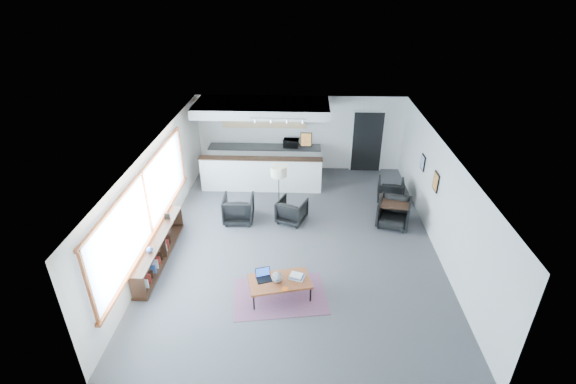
{
  "coord_description": "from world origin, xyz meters",
  "views": [
    {
      "loc": [
        0.13,
        -9.1,
        6.23
      ],
      "look_at": [
        -0.25,
        0.4,
        1.18
      ],
      "focal_mm": 26.0,
      "sensor_mm": 36.0,
      "label": 1
    }
  ],
  "objects_px": {
    "dining_chair_near": "(394,214)",
    "laptop": "(263,276)",
    "armchair_left": "(238,208)",
    "coffee_table": "(280,282)",
    "floor_lamp": "(279,173)",
    "dining_table": "(394,203)",
    "armchair_right": "(292,210)",
    "microwave": "(291,142)",
    "book_stack": "(297,276)",
    "ceramic_pot": "(277,277)",
    "dining_chair_far": "(390,191)"
  },
  "relations": [
    {
      "from": "ceramic_pot",
      "to": "book_stack",
      "type": "distance_m",
      "value": 0.44
    },
    {
      "from": "dining_table",
      "to": "dining_chair_near",
      "type": "bearing_deg",
      "value": -95.98
    },
    {
      "from": "coffee_table",
      "to": "microwave",
      "type": "bearing_deg",
      "value": 75.81
    },
    {
      "from": "book_stack",
      "to": "dining_table",
      "type": "distance_m",
      "value": 4.0
    },
    {
      "from": "laptop",
      "to": "book_stack",
      "type": "distance_m",
      "value": 0.71
    },
    {
      "from": "armchair_left",
      "to": "floor_lamp",
      "type": "height_order",
      "value": "floor_lamp"
    },
    {
      "from": "floor_lamp",
      "to": "ceramic_pot",
      "type": "bearing_deg",
      "value": -87.31
    },
    {
      "from": "coffee_table",
      "to": "book_stack",
      "type": "relative_size",
      "value": 3.94
    },
    {
      "from": "book_stack",
      "to": "armchair_right",
      "type": "xyz_separation_m",
      "value": [
        -0.2,
        2.97,
        -0.1
      ]
    },
    {
      "from": "dining_table",
      "to": "floor_lamp",
      "type": "bearing_deg",
      "value": 176.47
    },
    {
      "from": "ceramic_pot",
      "to": "microwave",
      "type": "distance_m",
      "value": 6.4
    },
    {
      "from": "book_stack",
      "to": "dining_table",
      "type": "relative_size",
      "value": 0.4
    },
    {
      "from": "floor_lamp",
      "to": "microwave",
      "type": "height_order",
      "value": "floor_lamp"
    },
    {
      "from": "dining_chair_near",
      "to": "dining_chair_far",
      "type": "relative_size",
      "value": 1.13
    },
    {
      "from": "floor_lamp",
      "to": "dining_chair_far",
      "type": "distance_m",
      "value": 3.63
    },
    {
      "from": "dining_chair_near",
      "to": "laptop",
      "type": "bearing_deg",
      "value": -121.58
    },
    {
      "from": "armchair_left",
      "to": "dining_chair_far",
      "type": "relative_size",
      "value": 1.28
    },
    {
      "from": "dining_table",
      "to": "dining_chair_near",
      "type": "xyz_separation_m",
      "value": [
        -0.02,
        -0.15,
        -0.24
      ]
    },
    {
      "from": "book_stack",
      "to": "dining_table",
      "type": "height_order",
      "value": "dining_table"
    },
    {
      "from": "floor_lamp",
      "to": "dining_chair_near",
      "type": "xyz_separation_m",
      "value": [
        3.16,
        -0.35,
        -1.0
      ]
    },
    {
      "from": "dining_chair_near",
      "to": "floor_lamp",
      "type": "bearing_deg",
      "value": -169.3
    },
    {
      "from": "book_stack",
      "to": "dining_chair_far",
      "type": "xyz_separation_m",
      "value": [
        2.75,
        4.27,
        -0.14
      ]
    },
    {
      "from": "coffee_table",
      "to": "microwave",
      "type": "distance_m",
      "value": 6.38
    },
    {
      "from": "ceramic_pot",
      "to": "book_stack",
      "type": "height_order",
      "value": "ceramic_pot"
    },
    {
      "from": "armchair_left",
      "to": "ceramic_pot",
      "type": "bearing_deg",
      "value": 110.77
    },
    {
      "from": "laptop",
      "to": "microwave",
      "type": "height_order",
      "value": "microwave"
    },
    {
      "from": "laptop",
      "to": "ceramic_pot",
      "type": "bearing_deg",
      "value": -39.05
    },
    {
      "from": "armchair_right",
      "to": "microwave",
      "type": "xyz_separation_m",
      "value": [
        -0.14,
        3.27,
        0.73
      ]
    },
    {
      "from": "book_stack",
      "to": "armchair_right",
      "type": "bearing_deg",
      "value": 93.85
    },
    {
      "from": "laptop",
      "to": "dining_chair_far",
      "type": "height_order",
      "value": "same"
    },
    {
      "from": "dining_table",
      "to": "laptop",
      "type": "bearing_deg",
      "value": -137.26
    },
    {
      "from": "armchair_right",
      "to": "coffee_table",
      "type": "bearing_deg",
      "value": 108.2
    },
    {
      "from": "dining_chair_far",
      "to": "book_stack",
      "type": "bearing_deg",
      "value": 65.96
    },
    {
      "from": "armchair_left",
      "to": "coffee_table",
      "type": "bearing_deg",
      "value": 111.87
    },
    {
      "from": "ceramic_pot",
      "to": "coffee_table",
      "type": "bearing_deg",
      "value": 39.21
    },
    {
      "from": "coffee_table",
      "to": "dining_chair_far",
      "type": "height_order",
      "value": "dining_chair_far"
    },
    {
      "from": "ceramic_pot",
      "to": "dining_chair_far",
      "type": "bearing_deg",
      "value": 54.32
    },
    {
      "from": "dining_chair_far",
      "to": "microwave",
      "type": "height_order",
      "value": "microwave"
    },
    {
      "from": "coffee_table",
      "to": "book_stack",
      "type": "bearing_deg",
      "value": 1.19
    },
    {
      "from": "armchair_left",
      "to": "dining_table",
      "type": "distance_m",
      "value": 4.29
    },
    {
      "from": "coffee_table",
      "to": "ceramic_pot",
      "type": "height_order",
      "value": "ceramic_pot"
    },
    {
      "from": "laptop",
      "to": "armchair_right",
      "type": "bearing_deg",
      "value": 60.59
    },
    {
      "from": "microwave",
      "to": "armchair_right",
      "type": "bearing_deg",
      "value": -82.17
    },
    {
      "from": "dining_chair_near",
      "to": "ceramic_pot",
      "type": "bearing_deg",
      "value": -117.86
    },
    {
      "from": "armchair_left",
      "to": "floor_lamp",
      "type": "relative_size",
      "value": 0.53
    },
    {
      "from": "dining_table",
      "to": "coffee_table",
      "type": "bearing_deg",
      "value": -133.48
    },
    {
      "from": "coffee_table",
      "to": "laptop",
      "type": "xyz_separation_m",
      "value": [
        -0.35,
        0.06,
        0.1
      ]
    },
    {
      "from": "armchair_right",
      "to": "book_stack",
      "type": "bearing_deg",
      "value": 115.05
    },
    {
      "from": "floor_lamp",
      "to": "dining_chair_near",
      "type": "bearing_deg",
      "value": -6.3
    },
    {
      "from": "dining_table",
      "to": "dining_chair_far",
      "type": "xyz_separation_m",
      "value": [
        0.15,
        1.24,
        -0.28
      ]
    }
  ]
}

